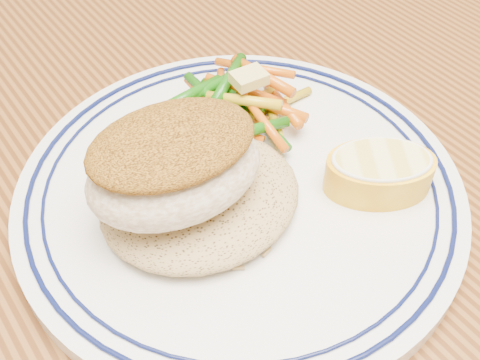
% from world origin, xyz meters
% --- Properties ---
extents(dining_table, '(1.50, 0.90, 0.75)m').
position_xyz_m(dining_table, '(0.00, 0.00, 0.65)').
color(dining_table, '#4F2A0F').
rests_on(dining_table, ground).
extents(plate, '(0.28, 0.28, 0.02)m').
position_xyz_m(plate, '(0.01, -0.04, 0.76)').
color(plate, silver).
rests_on(plate, dining_table).
extents(rice_pilaf, '(0.12, 0.11, 0.02)m').
position_xyz_m(rice_pilaf, '(-0.02, -0.04, 0.78)').
color(rice_pilaf, '#A68853').
rests_on(rice_pilaf, plate).
extents(fish_fillet, '(0.11, 0.08, 0.05)m').
position_xyz_m(fish_fillet, '(-0.03, -0.04, 0.81)').
color(fish_fillet, beige).
rests_on(fish_fillet, rice_pilaf).
extents(vegetable_pile, '(0.11, 0.11, 0.03)m').
position_xyz_m(vegetable_pile, '(0.05, 0.01, 0.78)').
color(vegetable_pile, '#C55609').
rests_on(vegetable_pile, plate).
extents(butter_pat, '(0.02, 0.02, 0.01)m').
position_xyz_m(butter_pat, '(0.05, 0.01, 0.80)').
color(butter_pat, '#DAC56A').
rests_on(butter_pat, vegetable_pile).
extents(lemon_wedge, '(0.08, 0.08, 0.03)m').
position_xyz_m(lemon_wedge, '(0.08, -0.09, 0.78)').
color(lemon_wedge, yellow).
rests_on(lemon_wedge, plate).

